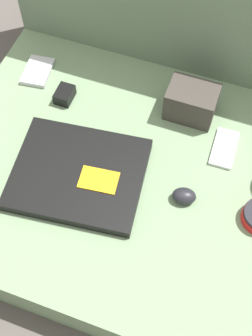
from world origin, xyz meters
TOP-DOWN VIEW (x-y plane):
  - ground_plane at (0.00, 0.00)m, footprint 8.00×8.00m
  - couch_seat at (0.00, 0.00)m, footprint 0.91×0.72m
  - couch_backrest at (0.00, 0.46)m, footprint 0.91×0.20m
  - laptop at (-0.10, -0.05)m, footprint 0.34×0.29m
  - computer_mouse at (0.15, -0.02)m, footprint 0.06×0.05m
  - phone_silver at (0.21, 0.15)m, footprint 0.06×0.11m
  - phone_black at (-0.34, 0.22)m, footprint 0.08×0.11m
  - camera_pouch at (0.09, 0.23)m, footprint 0.13×0.09m
  - charger_brick at (-0.23, 0.16)m, footprint 0.04×0.06m

SIDE VIEW (x-z plane):
  - ground_plane at x=0.00m, z-range 0.00..0.00m
  - couch_seat at x=0.00m, z-range 0.00..0.13m
  - phone_silver at x=0.21m, z-range 0.13..0.14m
  - phone_black at x=-0.34m, z-range 0.13..0.15m
  - laptop at x=-0.10m, z-range 0.13..0.16m
  - charger_brick at x=-0.23m, z-range 0.13..0.16m
  - computer_mouse at x=0.15m, z-range 0.13..0.17m
  - camera_pouch at x=0.09m, z-range 0.13..0.22m
  - couch_backrest at x=0.00m, z-range 0.00..0.55m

